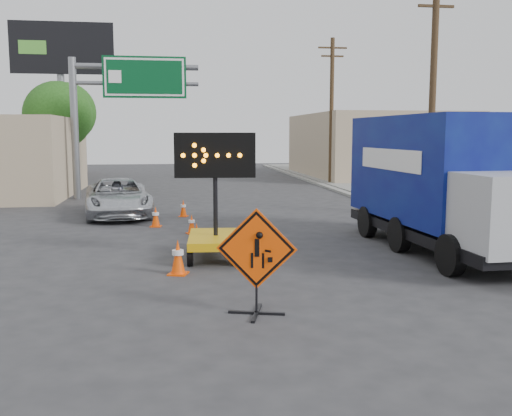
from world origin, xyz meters
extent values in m
plane|color=#2D2D30|center=(0.00, 0.00, 0.00)|extent=(100.00, 100.00, 0.00)
cube|color=gray|center=(7.20, 15.00, 0.06)|extent=(0.40, 60.00, 0.12)
cube|color=gray|center=(9.50, 15.00, 0.07)|extent=(4.00, 60.00, 0.15)
cube|color=tan|center=(13.00, 30.00, 2.30)|extent=(10.00, 14.00, 4.60)
cylinder|color=slate|center=(-6.50, 18.00, 3.40)|extent=(0.36, 0.36, 6.80)
cylinder|color=slate|center=(-3.50, 18.00, 6.40)|extent=(6.00, 0.28, 0.28)
cylinder|color=slate|center=(-3.50, 18.00, 5.60)|extent=(6.00, 0.20, 0.20)
cube|color=#05401D|center=(-3.10, 17.88, 5.90)|extent=(4.00, 0.10, 2.00)
cube|color=silver|center=(-3.10, 17.81, 5.90)|extent=(3.80, 0.01, 1.80)
cylinder|color=slate|center=(-8.50, 26.00, 4.50)|extent=(0.44, 0.44, 9.00)
cube|color=silver|center=(-8.30, 25.85, 8.30)|extent=(6.00, 0.25, 3.00)
cube|color=black|center=(-8.30, 25.70, 8.30)|extent=(6.10, 0.04, 3.10)
cylinder|color=#47311E|center=(8.00, 10.00, 4.50)|extent=(0.26, 0.26, 9.00)
cube|color=#47311E|center=(8.00, 10.00, 7.90)|extent=(1.40, 0.10, 0.10)
cylinder|color=#47311E|center=(8.00, 24.00, 4.50)|extent=(0.26, 0.26, 9.00)
cube|color=#47311E|center=(8.00, 24.00, 8.40)|extent=(1.80, 0.10, 0.10)
cube|color=#47311E|center=(8.00, 24.00, 7.90)|extent=(1.40, 0.10, 0.10)
cylinder|color=#47311E|center=(-8.00, 22.00, 1.62)|extent=(0.28, 0.28, 3.25)
sphere|color=#1F4915|center=(-8.00, 22.00, 4.18)|extent=(3.71, 3.71, 3.71)
cylinder|color=#47311E|center=(-9.00, 30.00, 1.79)|extent=(0.28, 0.28, 3.58)
sphere|color=#1F4915|center=(-9.00, 30.00, 4.61)|extent=(4.10, 4.10, 4.10)
cube|color=black|center=(-0.40, -1.11, 0.02)|extent=(1.00, 0.34, 0.05)
cube|color=black|center=(-0.40, -1.11, 0.02)|extent=(0.34, 1.00, 0.05)
cylinder|color=black|center=(-0.40, -1.11, 0.40)|extent=(0.04, 0.04, 0.79)
cube|color=#F94905|center=(-0.40, -1.11, 1.19)|extent=(1.39, 0.42, 1.44)
cube|color=black|center=(-0.40, -1.11, 1.19)|extent=(1.29, 0.37, 1.34)
cube|color=#C99A0B|center=(-0.77, 3.54, 0.51)|extent=(1.52, 2.35, 0.20)
cylinder|color=black|center=(-0.77, 3.54, 1.81)|extent=(0.11, 0.11, 2.48)
cube|color=black|center=(-0.77, 3.54, 2.65)|extent=(2.03, 0.27, 1.13)
imported|color=silver|center=(-3.96, 11.71, 0.72)|extent=(3.08, 5.49, 1.45)
cube|color=black|center=(5.31, 3.50, 0.57)|extent=(2.62, 7.73, 0.29)
cube|color=#070A5A|center=(5.31, 4.27, 2.24)|extent=(2.64, 6.02, 2.87)
cube|color=#9EA0A5|center=(5.31, 0.45, 1.48)|extent=(2.27, 1.81, 1.72)
cube|color=#F94905|center=(-1.75, 2.01, 0.02)|extent=(0.52, 0.52, 0.03)
cone|color=#F94905|center=(-1.75, 2.01, 0.42)|extent=(0.32, 0.32, 0.77)
cylinder|color=silver|center=(-1.75, 2.01, 0.51)|extent=(0.26, 0.26, 0.11)
cube|color=#F94905|center=(-1.19, 5.22, 0.01)|extent=(0.39, 0.39, 0.03)
cone|color=#F94905|center=(-1.19, 5.22, 0.35)|extent=(0.26, 0.26, 0.64)
cylinder|color=silver|center=(-1.19, 5.22, 0.42)|extent=(0.22, 0.22, 0.09)
cube|color=#F94905|center=(-1.26, 7.32, 0.01)|extent=(0.40, 0.40, 0.03)
cone|color=#F94905|center=(-1.26, 7.32, 0.33)|extent=(0.25, 0.25, 0.60)
cylinder|color=silver|center=(-1.26, 7.32, 0.40)|extent=(0.20, 0.20, 0.09)
cube|color=#F94905|center=(-2.44, 8.87, 0.01)|extent=(0.41, 0.41, 0.03)
cone|color=#F94905|center=(-2.44, 8.87, 0.37)|extent=(0.28, 0.28, 0.68)
cylinder|color=silver|center=(-2.44, 8.87, 0.45)|extent=(0.23, 0.23, 0.10)
cube|color=#F94905|center=(-1.46, 11.20, 0.01)|extent=(0.41, 0.41, 0.03)
cone|color=#F94905|center=(-1.46, 11.20, 0.34)|extent=(0.26, 0.26, 0.62)
cylinder|color=silver|center=(-1.46, 11.20, 0.41)|extent=(0.21, 0.21, 0.09)
camera|label=1|loc=(-1.82, -10.82, 3.19)|focal=40.00mm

